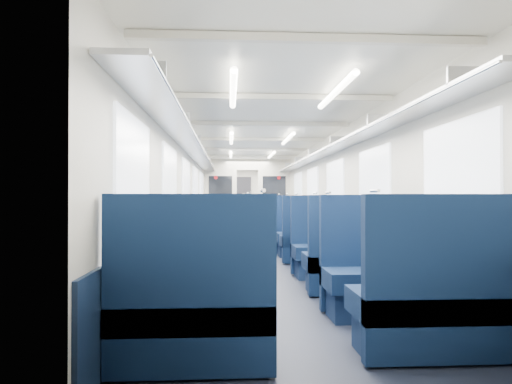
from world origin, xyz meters
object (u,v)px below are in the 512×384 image
Objects in this scene: seat_8 at (215,243)px; seat_16 at (220,225)px; seat_9 at (312,241)px; seat_4 at (209,263)px; seat_7 at (330,251)px; seat_6 at (212,251)px; seat_1 at (431,306)px; seat_19 at (277,222)px; seat_11 at (303,237)px; seat_13 at (295,232)px; end_door at (243,199)px; seat_10 at (217,236)px; bulkhead at (247,193)px; seat_3 at (379,277)px; seat_14 at (219,228)px; seat_5 at (351,263)px; seat_12 at (218,232)px; seat_0 at (193,315)px; seat_15 at (287,228)px; seat_2 at (203,280)px; seat_17 at (282,225)px; seat_18 at (221,223)px.

seat_8 is 4.64m from seat_16.
seat_8 is at bearing -172.41° from seat_9.
seat_4 is 1.00× the size of seat_7.
seat_1 is at bearing -63.28° from seat_6.
seat_19 is at bearing 78.56° from seat_4.
seat_13 is (0.00, 1.18, 0.00)m from seat_11.
end_door is 1.69× the size of seat_10.
seat_7 is at bearing -90.00° from seat_9.
seat_3 is (0.83, -10.64, -0.87)m from bulkhead.
seat_1 is at bearing -78.32° from seat_14.
seat_5 and seat_6 have the same top height.
seat_8 is 1.00× the size of seat_14.
seat_7 is at bearing 90.00° from seat_1.
seat_7 is 1.00× the size of seat_12.
seat_1 is at bearing 4.67° from seat_0.
seat_14 is (0.00, 5.84, 0.00)m from seat_4.
seat_13 is (1.66, 3.46, 0.00)m from seat_6.
end_door reaches higher than seat_11.
end_door is 11.62m from seat_11.
seat_8 and seat_10 have the same top height.
seat_5 is 4.64m from seat_13.
bulkhead reaches higher than seat_7.
seat_9 is 1.00× the size of seat_12.
seat_9 and seat_15 have the same top height.
seat_6 is 4.73m from seat_14.
seat_8 is (-1.66, 3.28, 0.00)m from seat_3.
seat_19 is at bearing 81.03° from seat_0.
seat_2 and seat_14 have the same top height.
bulkhead reaches higher than seat_3.
seat_13 is (1.66, -0.02, 0.00)m from seat_12.
seat_6 and seat_13 have the same top height.
seat_17 is (1.66, 5.82, 0.00)m from seat_6.
bulkhead reaches higher than seat_1.
seat_15 is at bearing 78.58° from seat_0.
seat_6 is at bearing 90.00° from seat_2.
seat_15 is at bearing 90.00° from seat_5.
seat_16 is at bearing -141.37° from seat_19.
seat_15 is 1.00× the size of seat_17.
seat_11 is 3.86m from seat_16.
seat_10 is at bearing 90.00° from seat_6.
seat_19 is at bearing 65.27° from seat_12.
seat_9 and seat_14 have the same top height.
seat_1 is 2.74m from seat_4.
seat_18 is at bearing 106.26° from seat_9.
seat_9 is at bearing 70.83° from seat_0.
seat_9 is 1.00× the size of seat_11.
seat_6 is (-1.66, 2.16, 0.00)m from seat_3.
seat_18 is (0.00, 4.59, 0.00)m from seat_10.
seat_14 is (0.00, 3.61, 0.00)m from seat_8.
seat_0 is (-0.83, -11.91, -0.87)m from bulkhead.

